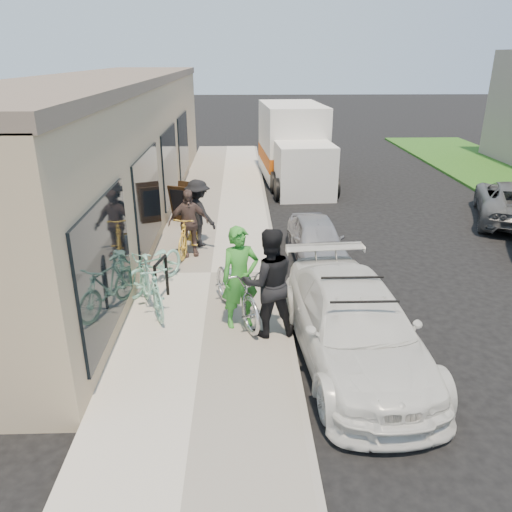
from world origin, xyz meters
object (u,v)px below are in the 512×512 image
object	(u,v)px
cruiser_bike_c	(189,233)
sedan_silver	(316,239)
woman_rider	(240,278)
cruiser_bike_a	(151,286)
bystander_a	(198,213)
sandwich_board	(184,203)
bystander_b	(188,223)
cruiser_bike_b	(155,266)
sedan_white	(354,325)
bike_rack	(161,276)
tandem_bike	(237,289)
moving_truck	(294,148)
man_standing	(269,283)

from	to	relation	value
cruiser_bike_c	sedan_silver	bearing A→B (deg)	9.26
woman_rider	cruiser_bike_c	bearing A→B (deg)	92.76
cruiser_bike_a	bystander_a	bearing A→B (deg)	56.42
sandwich_board	woman_rider	distance (m)	6.41
woman_rider	bystander_b	distance (m)	3.72
cruiser_bike_b	sedan_white	bearing A→B (deg)	-7.79
bike_rack	cruiser_bike_c	distance (m)	2.68
cruiser_bike_b	bystander_a	bearing A→B (deg)	101.60
tandem_bike	woman_rider	xyz separation A→B (m)	(0.06, -0.33, 0.38)
sedan_white	moving_truck	world-z (taller)	moving_truck
cruiser_bike_c	bystander_b	size ratio (longest dim) A/B	1.04
sedan_white	bystander_a	world-z (taller)	bystander_a
sandwich_board	sedan_white	world-z (taller)	sedan_white
cruiser_bike_b	bystander_b	bearing A→B (deg)	101.13
sedan_silver	man_standing	distance (m)	4.15
sandwich_board	tandem_bike	size ratio (longest dim) A/B	0.53
sedan_silver	bystander_a	size ratio (longest dim) A/B	1.76
sedan_white	woman_rider	bearing A→B (deg)	147.54
moving_truck	cruiser_bike_a	size ratio (longest dim) A/B	3.54
man_standing	bike_rack	bearing A→B (deg)	-41.57
cruiser_bike_a	man_standing	bearing A→B (deg)	-45.44
cruiser_bike_c	bystander_b	xyz separation A→B (m)	(0.02, -0.15, 0.31)
bike_rack	sedan_silver	size ratio (longest dim) A/B	0.30
bystander_b	bystander_a	bearing A→B (deg)	60.09
sedan_white	woman_rider	size ratio (longest dim) A/B	2.47
cruiser_bike_a	cruiser_bike_b	xyz separation A→B (m)	(-0.10, 1.08, -0.04)
tandem_bike	cruiser_bike_b	distance (m)	2.21
woman_rider	cruiser_bike_b	size ratio (longest dim) A/B	1.02
bike_rack	cruiser_bike_a	xyz separation A→B (m)	(-0.15, -0.39, -0.02)
tandem_bike	cruiser_bike_a	world-z (taller)	tandem_bike
bystander_a	sedan_silver	bearing A→B (deg)	-148.80
woman_rider	bystander_b	xyz separation A→B (m)	(-1.25, 3.50, -0.11)
sedan_white	woman_rider	xyz separation A→B (m)	(-1.86, 0.99, 0.44)
sedan_silver	bike_rack	bearing A→B (deg)	-145.70
moving_truck	bystander_a	bearing A→B (deg)	-116.41
man_standing	bystander_a	distance (m)	4.74
moving_truck	tandem_bike	distance (m)	11.76
bystander_a	bystander_b	size ratio (longest dim) A/B	1.04
man_standing	cruiser_bike_a	xyz separation A→B (m)	(-2.21, 0.90, -0.46)
cruiser_bike_c	bystander_a	size ratio (longest dim) A/B	1.00
tandem_bike	bystander_b	world-z (taller)	bystander_b
sedan_white	tandem_bike	bearing A→B (deg)	141.14
cruiser_bike_b	cruiser_bike_c	distance (m)	2.04
tandem_bike	bystander_b	xyz separation A→B (m)	(-1.19, 3.17, 0.27)
bike_rack	cruiser_bike_b	xyz separation A→B (m)	(-0.24, 0.69, -0.06)
woman_rider	cruiser_bike_c	world-z (taller)	woman_rider
moving_truck	bystander_a	distance (m)	8.33
bystander_a	bystander_b	bearing A→B (deg)	117.69
bike_rack	cruiser_bike_a	distance (m)	0.42
bike_rack	bystander_b	xyz separation A→B (m)	(0.31, 2.51, 0.28)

